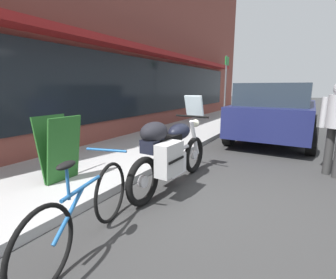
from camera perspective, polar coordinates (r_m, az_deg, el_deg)
ground_plane at (r=3.46m, az=8.77°, el=-14.70°), size 80.00×80.00×0.00m
storefront_building at (r=9.82m, az=-1.64°, el=25.85°), size 18.53×0.90×7.96m
sidewalk_curb at (r=12.51m, az=12.91°, el=4.94°), size 30.00×2.42×0.12m
touring_motorcycle at (r=3.70m, az=0.56°, el=-2.65°), size 2.20×0.63×1.41m
parked_bicycle at (r=2.57m, az=-19.00°, el=-15.69°), size 1.72×0.61×0.94m
parked_minivan at (r=7.96m, az=23.94°, el=6.26°), size 4.67×2.18×1.64m
sandwich_board_sign at (r=4.11m, az=-23.92°, el=-1.96°), size 0.55×0.43×1.00m
parking_sign_pole at (r=10.46m, az=13.22°, el=12.46°), size 0.44×0.07×2.65m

